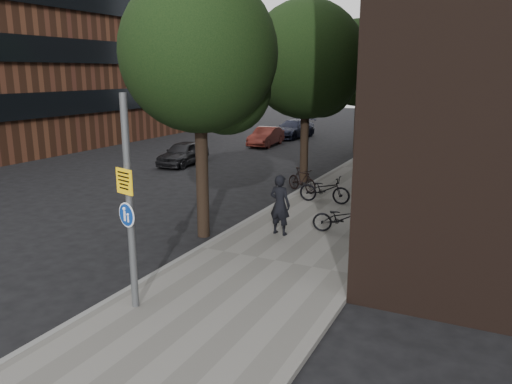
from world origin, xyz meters
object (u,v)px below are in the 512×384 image
Objects in this scene: signpost at (130,204)px; parked_car_near at (183,153)px; pedestrian at (280,205)px; parked_bike_facade_near at (341,218)px.

parked_car_near is at bearing 136.68° from signpost.
signpost is 2.40× the size of pedestrian.
signpost reaches higher than parked_car_near.
pedestrian is (0.81, 5.59, -1.28)m from signpost.
pedestrian is 1.05× the size of parked_bike_facade_near.
signpost is 1.18× the size of parked_car_near.
signpost is at bearing 148.24° from parked_bike_facade_near.
pedestrian is at bearing 97.80° from signpost.
pedestrian reaches higher than parked_car_near.
pedestrian is 12.78m from parked_car_near.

